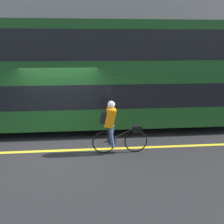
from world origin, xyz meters
name	(u,v)px	position (x,y,z in m)	size (l,w,h in m)	color
ground_plane	(60,149)	(0.00, 0.00, 0.00)	(80.00, 80.00, 0.00)	#232326
road_center_line	(60,151)	(0.00, -0.09, 0.00)	(50.00, 0.14, 0.01)	yellow
sidewalk_curb	(74,103)	(0.00, 5.54, 0.08)	(60.00, 1.75, 0.16)	gray
building_facade	(72,28)	(0.00, 6.56, 4.12)	(60.00, 0.30, 8.24)	#9E9EA3
bus	(102,72)	(1.43, 1.95, 2.20)	(11.27, 2.43, 3.97)	black
cyclist_on_bike	(114,126)	(1.71, -0.36, 0.89)	(1.70, 0.32, 1.66)	black
trash_bin	(101,94)	(1.53, 5.45, 0.57)	(0.49, 0.49, 0.82)	#262628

